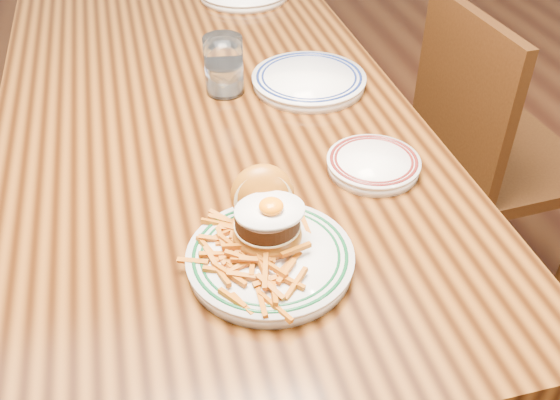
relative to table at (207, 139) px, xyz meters
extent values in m
plane|color=black|center=(0.00, 0.00, -0.66)|extent=(6.00, 6.00, 0.00)
cube|color=black|center=(0.00, 0.00, 0.06)|extent=(0.85, 1.60, 0.05)
cylinder|color=black|center=(-0.36, 0.74, -0.31)|extent=(0.07, 0.07, 0.70)
cylinder|color=black|center=(0.36, 0.74, -0.31)|extent=(0.07, 0.07, 0.70)
cube|color=#381E0B|center=(0.83, 0.06, -0.25)|extent=(0.42, 0.42, 0.04)
cube|color=#381E0B|center=(0.65, 0.05, -0.01)|extent=(0.05, 0.40, 0.43)
cylinder|color=#381E0B|center=(0.99, 0.24, -0.47)|extent=(0.04, 0.04, 0.39)
cylinder|color=#381E0B|center=(0.65, 0.22, -0.47)|extent=(0.04, 0.04, 0.39)
cylinder|color=#381E0B|center=(0.67, -0.12, -0.47)|extent=(0.04, 0.04, 0.39)
cylinder|color=white|center=(0.02, -0.50, 0.10)|extent=(0.25, 0.25, 0.02)
cylinder|color=white|center=(0.02, -0.50, 0.11)|extent=(0.25, 0.25, 0.01)
torus|color=#0C4320|center=(0.02, -0.50, 0.11)|extent=(0.23, 0.23, 0.01)
torus|color=#0C4320|center=(0.02, -0.50, 0.11)|extent=(0.21, 0.21, 0.00)
ellipsoid|color=#9F5914|center=(0.03, -0.47, 0.12)|extent=(0.11, 0.11, 0.05)
cylinder|color=beige|center=(0.03, -0.47, 0.14)|extent=(0.10, 0.10, 0.00)
cylinder|color=black|center=(0.03, -0.47, 0.16)|extent=(0.10, 0.10, 0.02)
ellipsoid|color=white|center=(0.03, -0.47, 0.17)|extent=(0.11, 0.09, 0.01)
ellipsoid|color=orange|center=(0.03, -0.48, 0.18)|extent=(0.04, 0.04, 0.02)
ellipsoid|color=#9F5914|center=(0.03, -0.41, 0.15)|extent=(0.11, 0.09, 0.11)
cylinder|color=beige|center=(0.03, -0.43, 0.15)|extent=(0.09, 0.04, 0.09)
cylinder|color=white|center=(0.26, -0.31, 0.10)|extent=(0.17, 0.17, 0.02)
cylinder|color=white|center=(0.26, -0.31, 0.11)|extent=(0.17, 0.17, 0.01)
torus|color=#571614|center=(0.26, -0.31, 0.11)|extent=(0.16, 0.16, 0.01)
torus|color=#571614|center=(0.26, -0.31, 0.11)|extent=(0.14, 0.14, 0.01)
cube|color=silver|center=(0.28, -0.30, 0.11)|extent=(0.09, 0.08, 0.00)
cylinder|color=white|center=(0.24, 0.02, 0.10)|extent=(0.25, 0.25, 0.02)
cylinder|color=white|center=(0.24, 0.02, 0.11)|extent=(0.25, 0.25, 0.01)
torus|color=#101D51|center=(0.24, 0.02, 0.11)|extent=(0.23, 0.23, 0.01)
torus|color=#101D51|center=(0.24, 0.02, 0.11)|extent=(0.21, 0.21, 0.01)
cylinder|color=white|center=(0.05, 0.04, 0.15)|extent=(0.08, 0.08, 0.12)
cylinder|color=silver|center=(0.05, 0.04, 0.12)|extent=(0.07, 0.07, 0.06)
camera|label=1|loc=(-0.13, -1.16, 0.76)|focal=40.00mm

